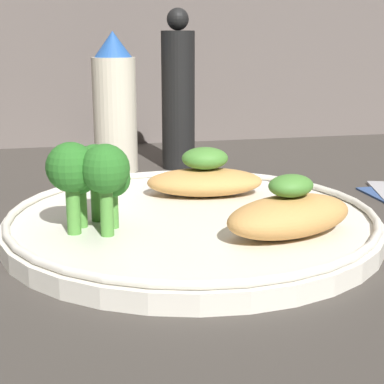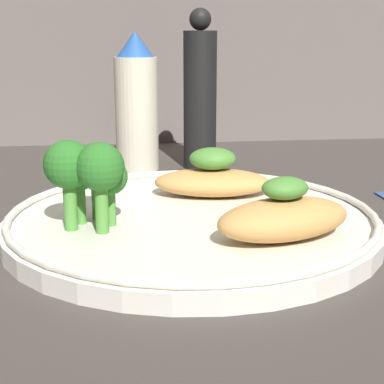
{
  "view_description": "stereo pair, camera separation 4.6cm",
  "coord_description": "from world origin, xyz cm",
  "px_view_note": "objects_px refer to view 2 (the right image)",
  "views": [
    {
      "loc": [
        -10.05,
        -43.8,
        15.16
      ],
      "look_at": [
        0.0,
        0.0,
        3.4
      ],
      "focal_mm": 55.0,
      "sensor_mm": 36.0,
      "label": 1
    },
    {
      "loc": [
        -5.48,
        -44.6,
        15.16
      ],
      "look_at": [
        0.0,
        0.0,
        3.4
      ],
      "focal_mm": 55.0,
      "sensor_mm": 36.0,
      "label": 2
    }
  ],
  "objects_px": {
    "broccoli_bunch": "(89,170)",
    "pepper_grinder": "(200,96)",
    "plate": "(192,221)",
    "sauce_bottle": "(136,105)"
  },
  "relations": [
    {
      "from": "broccoli_bunch",
      "to": "pepper_grinder",
      "type": "relative_size",
      "value": 0.38
    },
    {
      "from": "plate",
      "to": "broccoli_bunch",
      "type": "height_order",
      "value": "broccoli_bunch"
    },
    {
      "from": "broccoli_bunch",
      "to": "sauce_bottle",
      "type": "height_order",
      "value": "sauce_bottle"
    },
    {
      "from": "sauce_bottle",
      "to": "pepper_grinder",
      "type": "bearing_deg",
      "value": -0.0
    },
    {
      "from": "broccoli_bunch",
      "to": "pepper_grinder",
      "type": "xyz_separation_m",
      "value": [
        0.12,
        0.26,
        0.03
      ]
    },
    {
      "from": "plate",
      "to": "sauce_bottle",
      "type": "xyz_separation_m",
      "value": [
        -0.04,
        0.25,
        0.07
      ]
    },
    {
      "from": "plate",
      "to": "pepper_grinder",
      "type": "distance_m",
      "value": 0.26
    },
    {
      "from": "broccoli_bunch",
      "to": "pepper_grinder",
      "type": "height_order",
      "value": "pepper_grinder"
    },
    {
      "from": "plate",
      "to": "pepper_grinder",
      "type": "xyz_separation_m",
      "value": [
        0.04,
        0.25,
        0.08
      ]
    },
    {
      "from": "sauce_bottle",
      "to": "pepper_grinder",
      "type": "relative_size",
      "value": 0.86
    }
  ]
}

